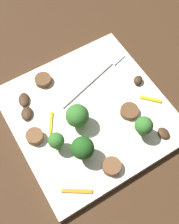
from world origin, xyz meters
TOP-DOWN VIEW (x-y plane):
  - ground_plane at (0.00, 0.00)m, footprint 1.40×1.40m
  - plate at (0.00, 0.00)m, footprint 0.29×0.29m
  - fork at (0.06, 0.06)m, footprint 0.18×0.06m
  - broccoli_floret_0 at (-0.03, -0.01)m, footprint 0.04×0.04m
  - broccoli_floret_1 at (-0.09, -0.03)m, footprint 0.03×0.03m
  - broccoli_floret_2 at (-0.06, -0.07)m, footprint 0.04×0.04m
  - broccoli_floret_3 at (0.06, -0.09)m, footprint 0.03×0.03m
  - sausage_slice_0 at (-0.02, -0.11)m, footprint 0.04×0.04m
  - sausage_slice_1 at (-0.04, 0.11)m, footprint 0.04×0.04m
  - sausage_slice_2 at (-0.11, 0.01)m, footprint 0.04×0.04m
  - sausage_slice_3 at (0.06, -0.04)m, footprint 0.04×0.04m
  - mushroom_0 at (0.09, -0.11)m, footprint 0.02×0.03m
  - mushroom_1 at (0.12, 0.01)m, footprint 0.03×0.03m
  - mushroom_2 at (-0.11, 0.06)m, footprint 0.03×0.04m
  - mushroom_3 at (-0.10, 0.09)m, footprint 0.03×0.04m
  - pepper_strip_0 at (0.12, -0.04)m, footprint 0.03×0.03m
  - pepper_strip_1 at (-0.10, -0.12)m, footprint 0.05×0.03m
  - pepper_strip_2 at (-0.07, 0.02)m, footprint 0.03×0.04m

SIDE VIEW (x-z plane):
  - ground_plane at x=0.00m, z-range 0.00..0.00m
  - plate at x=0.00m, z-range 0.00..0.02m
  - fork at x=0.06m, z-range 0.02..0.02m
  - pepper_strip_2 at x=-0.07m, z-range 0.02..0.02m
  - pepper_strip_1 at x=-0.10m, z-range 0.02..0.02m
  - pepper_strip_0 at x=0.12m, z-range 0.02..0.02m
  - mushroom_0 at x=0.09m, z-range 0.02..0.03m
  - mushroom_3 at x=-0.10m, z-range 0.02..0.03m
  - mushroom_2 at x=-0.11m, z-range 0.02..0.03m
  - sausage_slice_3 at x=0.06m, z-range 0.02..0.03m
  - sausage_slice_1 at x=-0.04m, z-range 0.02..0.03m
  - mushroom_1 at x=0.12m, z-range 0.02..0.03m
  - sausage_slice_0 at x=-0.02m, z-range 0.02..0.03m
  - sausage_slice_2 at x=-0.11m, z-range 0.02..0.03m
  - broccoli_floret_1 at x=-0.09m, z-range 0.02..0.07m
  - broccoli_floret_0 at x=-0.03m, z-range 0.02..0.08m
  - broccoli_floret_3 at x=0.06m, z-range 0.03..0.08m
  - broccoli_floret_2 at x=-0.06m, z-range 0.02..0.08m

